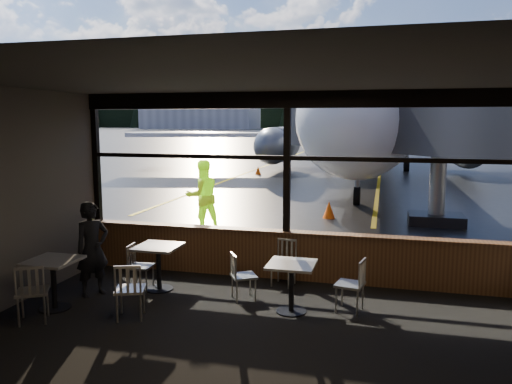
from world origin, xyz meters
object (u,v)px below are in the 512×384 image
at_px(chair_mid_s, 130,290).
at_px(cafe_table_near, 291,288).
at_px(chair_left_s, 32,292).
at_px(cone_wing, 258,170).
at_px(cafe_table_left, 54,284).
at_px(chair_near_w, 244,277).
at_px(chair_near_n, 283,263).
at_px(cafe_table_mid, 159,268).
at_px(chair_mid_w, 141,267).
at_px(ground_crew, 202,196).
at_px(passenger, 92,249).
at_px(jet_bridge, 456,140).
at_px(airliner, 369,76).
at_px(cone_nose, 329,210).
at_px(chair_near_e, 350,285).

bearing_deg(chair_mid_s, cafe_table_near, 0.49).
xyz_separation_m(chair_left_s, cone_wing, (-1.91, 21.10, -0.23)).
bearing_deg(chair_left_s, cafe_table_left, 61.05).
bearing_deg(cafe_table_near, chair_near_w, 158.75).
relative_size(chair_near_w, chair_mid_s, 0.91).
bearing_deg(chair_near_n, cafe_table_mid, 30.70).
distance_m(chair_mid_w, ground_crew, 4.83).
bearing_deg(chair_mid_s, cafe_table_mid, 76.98).
height_order(cafe_table_mid, passenger, passenger).
relative_size(jet_bridge, cafe_table_mid, 13.97).
bearing_deg(airliner, ground_crew, -102.33).
height_order(airliner, cone_nose, airliner).
distance_m(chair_mid_w, cone_wing, 19.57).
height_order(chair_near_e, chair_mid_w, chair_near_e).
relative_size(chair_near_e, chair_left_s, 0.95).
bearing_deg(airliner, cafe_table_near, -91.29).
distance_m(chair_near_e, chair_left_s, 4.79).
bearing_deg(chair_left_s, chair_near_n, 7.31).
relative_size(jet_bridge, chair_near_n, 13.39).
xyz_separation_m(cafe_table_near, cafe_table_mid, (-2.46, 0.45, 0.01)).
relative_size(chair_near_n, chair_mid_s, 0.95).
xyz_separation_m(chair_near_w, chair_near_n, (0.49, 0.89, 0.01)).
height_order(chair_mid_s, passenger, passenger).
relative_size(cafe_table_near, passenger, 0.49).
relative_size(airliner, cone_nose, 69.08).
xyz_separation_m(jet_bridge, chair_left_s, (-6.85, -8.45, -2.01)).
bearing_deg(jet_bridge, chair_near_n, -121.21).
distance_m(airliner, chair_near_w, 23.13).
bearing_deg(cafe_table_left, chair_left_s, -88.31).
xyz_separation_m(chair_mid_s, ground_crew, (-1.08, 5.99, 0.53)).
bearing_deg(chair_mid_s, chair_left_s, -179.49).
xyz_separation_m(jet_bridge, cafe_table_near, (-3.20, -7.13, -2.07)).
bearing_deg(chair_mid_s, chair_near_n, 27.41).
bearing_deg(chair_near_n, ground_crew, -42.34).
distance_m(jet_bridge, ground_crew, 7.04).
distance_m(cafe_table_near, cone_wing, 20.54).
xyz_separation_m(jet_bridge, chair_near_w, (-4.07, -6.79, -2.06)).
relative_size(cafe_table_left, chair_near_w, 1.00).
bearing_deg(cone_wing, chair_near_w, -76.44).
bearing_deg(cafe_table_near, chair_near_e, 16.16).
bearing_deg(cone_wing, chair_mid_w, -81.84).
bearing_deg(cone_nose, chair_near_n, -90.88).
xyz_separation_m(jet_bridge, passenger, (-6.62, -7.21, -1.65)).
xyz_separation_m(chair_left_s, cone_nose, (3.37, 9.18, -0.19)).
bearing_deg(ground_crew, chair_near_e, 90.56).
height_order(chair_near_e, chair_near_w, chair_near_e).
height_order(cafe_table_left, chair_mid_w, chair_mid_w).
bearing_deg(chair_near_n, jet_bridge, -111.12).
relative_size(chair_mid_s, cone_nose, 1.69).
relative_size(chair_mid_w, cone_nose, 1.56).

